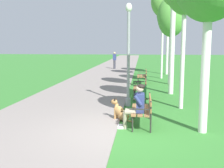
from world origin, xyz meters
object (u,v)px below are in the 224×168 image
(birch_tree_sixth, at_px, (168,13))
(pedestrian_distant, at_px, (115,60))
(park_bench_mid, at_px, (141,86))
(person_seated_on_near_bench, at_px, (136,104))
(birch_tree_fourth, at_px, (172,17))
(park_bench_near, at_px, (144,108))
(litter_bin, at_px, (142,94))
(dog_shepherd, at_px, (121,112))
(park_bench_far, at_px, (143,75))
(birch_tree_fifth, at_px, (163,2))
(lamp_post_near, at_px, (128,54))

(birch_tree_sixth, bearing_deg, pedestrian_distant, 137.89)
(park_bench_mid, relative_size, person_seated_on_near_bench, 1.20)
(birch_tree_fourth, distance_m, pedestrian_distant, 10.99)
(park_bench_near, distance_m, birch_tree_fourth, 9.30)
(park_bench_near, distance_m, pedestrian_distant, 18.39)
(park_bench_mid, distance_m, birch_tree_sixth, 11.00)
(person_seated_on_near_bench, xyz_separation_m, birch_tree_sixth, (2.09, 14.39, 4.04))
(park_bench_mid, xyz_separation_m, pedestrian_distant, (-2.61, 14.10, 0.33))
(park_bench_near, distance_m, litter_bin, 3.05)
(person_seated_on_near_bench, bearing_deg, dog_shepherd, 123.34)
(park_bench_far, distance_m, birch_tree_sixth, 7.08)
(birch_tree_fourth, distance_m, birch_tree_sixth, 5.60)
(park_bench_mid, bearing_deg, park_bench_near, -88.91)
(birch_tree_fifth, height_order, birch_tree_sixth, birch_tree_fifth)
(dog_shepherd, bearing_deg, litter_bin, 76.45)
(dog_shepherd, relative_size, litter_bin, 1.11)
(park_bench_near, relative_size, park_bench_far, 1.00)
(dog_shepherd, relative_size, birch_tree_sixth, 0.13)
(park_bench_mid, distance_m, pedestrian_distant, 14.35)
(litter_bin, bearing_deg, person_seated_on_near_bench, -92.54)
(lamp_post_near, xyz_separation_m, birch_tree_sixth, (2.46, 11.61, 2.74))
(dog_shepherd, xyz_separation_m, pedestrian_distant, (-2.00, 17.79, 0.58))
(birch_tree_sixth, relative_size, pedestrian_distant, 3.76)
(birch_tree_fifth, bearing_deg, birch_tree_fourth, -84.13)
(litter_bin, height_order, pedestrian_distant, pedestrian_distant)
(lamp_post_near, bearing_deg, pedestrian_distant, 97.63)
(park_bench_near, distance_m, dog_shepherd, 0.84)
(park_bench_mid, xyz_separation_m, birch_tree_fourth, (1.65, 4.44, 3.37))
(dog_shepherd, distance_m, lamp_post_near, 2.67)
(park_bench_near, distance_m, park_bench_far, 8.68)
(park_bench_far, height_order, pedestrian_distant, pedestrian_distant)
(person_seated_on_near_bench, bearing_deg, park_bench_mid, 88.32)
(birch_tree_fifth, bearing_deg, lamp_post_near, -101.87)
(birch_tree_sixth, bearing_deg, dog_shepherd, -100.69)
(person_seated_on_near_bench, height_order, litter_bin, person_seated_on_near_bench)
(park_bench_far, xyz_separation_m, dog_shepherd, (-0.70, -8.28, -0.25))
(park_bench_mid, bearing_deg, person_seated_on_near_bench, -91.68)
(park_bench_far, height_order, lamp_post_near, lamp_post_near)
(park_bench_mid, distance_m, person_seated_on_near_bench, 4.43)
(park_bench_near, height_order, person_seated_on_near_bench, person_seated_on_near_bench)
(pedestrian_distant, bearing_deg, dog_shepherd, -83.60)
(park_bench_near, distance_m, person_seated_on_near_bench, 0.43)
(person_seated_on_near_bench, bearing_deg, birch_tree_sixth, 81.73)
(park_bench_near, height_order, birch_tree_fourth, birch_tree_fourth)
(lamp_post_near, distance_m, pedestrian_distant, 15.92)
(park_bench_near, bearing_deg, park_bench_far, 89.95)
(person_seated_on_near_bench, relative_size, dog_shepherd, 1.61)
(birch_tree_fifth, bearing_deg, birch_tree_sixth, 77.65)
(dog_shepherd, bearing_deg, park_bench_far, 85.16)
(birch_tree_fourth, relative_size, pedestrian_distant, 3.10)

